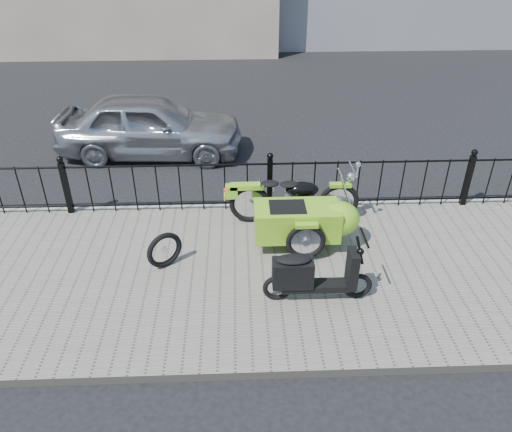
{
  "coord_description": "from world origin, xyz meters",
  "views": [
    {
      "loc": [
        -0.54,
        -6.34,
        4.7
      ],
      "look_at": [
        -0.29,
        -0.1,
        0.82
      ],
      "focal_mm": 35.0,
      "sensor_mm": 36.0,
      "label": 1
    }
  ],
  "objects_px": {
    "sedan_car": "(150,125)",
    "scooter": "(311,276)",
    "motorcycle_sidecar": "(307,215)",
    "spare_tire": "(165,250)"
  },
  "relations": [
    {
      "from": "sedan_car",
      "to": "scooter",
      "type": "bearing_deg",
      "value": -147.81
    },
    {
      "from": "scooter",
      "to": "sedan_car",
      "type": "xyz_separation_m",
      "value": [
        -2.83,
        5.1,
        0.16
      ]
    },
    {
      "from": "motorcycle_sidecar",
      "to": "spare_tire",
      "type": "bearing_deg",
      "value": -165.06
    },
    {
      "from": "motorcycle_sidecar",
      "to": "spare_tire",
      "type": "distance_m",
      "value": 2.25
    },
    {
      "from": "motorcycle_sidecar",
      "to": "spare_tire",
      "type": "height_order",
      "value": "motorcycle_sidecar"
    },
    {
      "from": "spare_tire",
      "to": "sedan_car",
      "type": "distance_m",
      "value": 4.36
    },
    {
      "from": "sedan_car",
      "to": "motorcycle_sidecar",
      "type": "bearing_deg",
      "value": -138.29
    },
    {
      "from": "scooter",
      "to": "motorcycle_sidecar",
      "type": "bearing_deg",
      "value": 85.0
    },
    {
      "from": "scooter",
      "to": "spare_tire",
      "type": "height_order",
      "value": "scooter"
    },
    {
      "from": "scooter",
      "to": "spare_tire",
      "type": "relative_size",
      "value": 2.61
    }
  ]
}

